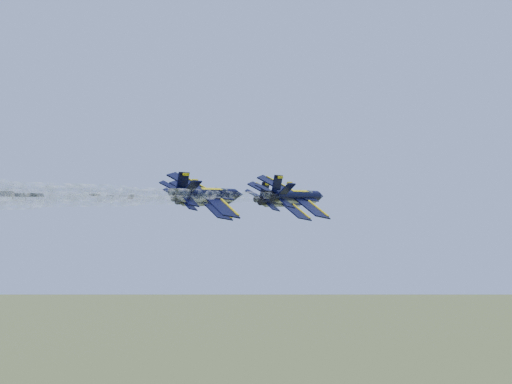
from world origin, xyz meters
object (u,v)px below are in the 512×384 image
Objects in this scene: jet_right at (297,196)px; jet_left at (206,199)px; jet_lead at (283,200)px; jet_slot at (209,194)px.

jet_left is at bearing 178.32° from jet_right.
jet_right is (9.06, -9.49, 0.00)m from jet_lead.
jet_left is 14.68m from jet_slot.
jet_slot is (-8.27, -11.80, 0.00)m from jet_right.
jet_lead and jet_left have the same top height.
jet_right is 14.41m from jet_slot.
jet_lead is 21.30m from jet_slot.
jet_lead is 1.00× the size of jet_slot.
jet_lead and jet_right have the same top height.
jet_slot is at bearing -129.75° from jet_right.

